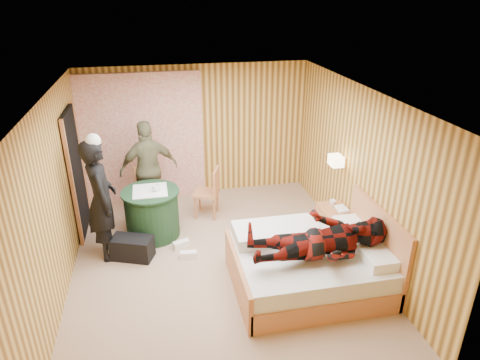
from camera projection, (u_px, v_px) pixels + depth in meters
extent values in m
cube|color=tan|center=(219.00, 262.00, 6.36)|extent=(4.20, 5.00, 0.01)
cube|color=silver|center=(215.00, 96.00, 5.33)|extent=(4.20, 5.00, 0.01)
cube|color=#EFC15C|center=(197.00, 131.00, 8.08)|extent=(4.20, 0.02, 2.50)
cube|color=#EFC15C|center=(55.00, 200.00, 5.45)|extent=(0.02, 5.00, 2.50)
cube|color=#EFC15C|center=(360.00, 174.00, 6.23)|extent=(0.02, 5.00, 2.50)
cube|color=white|center=(143.00, 139.00, 7.85)|extent=(2.20, 0.08, 2.40)
cube|color=black|center=(76.00, 174.00, 6.81)|extent=(0.06, 0.90, 2.05)
cylinder|color=gold|center=(341.00, 160.00, 6.59)|extent=(0.18, 0.04, 0.04)
cube|color=#FFE6B2|center=(336.00, 160.00, 6.58)|extent=(0.18, 0.24, 0.16)
cube|color=tan|center=(308.00, 276.00, 5.81)|extent=(1.95, 1.56, 0.29)
cube|color=silver|center=(309.00, 260.00, 5.70)|extent=(1.89, 1.50, 0.24)
cube|color=tan|center=(238.00, 277.00, 5.58)|extent=(0.06, 1.56, 0.55)
cube|color=tan|center=(376.00, 244.00, 5.83)|extent=(0.06, 1.56, 1.07)
cube|color=white|center=(377.00, 257.00, 5.43)|extent=(0.37, 0.54, 0.14)
cube|color=white|center=(351.00, 228.00, 6.10)|extent=(0.37, 0.54, 0.14)
cube|color=silver|center=(276.00, 232.00, 5.94)|extent=(1.17, 0.58, 0.18)
cube|color=tan|center=(334.00, 225.00, 6.78)|extent=(0.42, 0.58, 0.58)
cube|color=tan|center=(335.00, 215.00, 6.70)|extent=(0.44, 0.60, 0.03)
cylinder|color=#1D3F22|center=(152.00, 214.00, 6.91)|extent=(0.85, 0.85, 0.78)
cylinder|color=#1D3F22|center=(150.00, 192.00, 6.75)|extent=(0.92, 0.92, 0.03)
cube|color=white|center=(150.00, 191.00, 6.74)|extent=(0.66, 0.66, 0.01)
cube|color=tan|center=(151.00, 194.00, 7.46)|extent=(0.55, 0.55, 0.05)
cube|color=tan|center=(146.00, 177.00, 7.50)|extent=(0.40, 0.19, 0.46)
cylinder|color=tan|center=(147.00, 212.00, 7.34)|extent=(0.04, 0.04, 0.43)
cylinder|color=tan|center=(157.00, 199.00, 7.77)|extent=(0.04, 0.04, 0.43)
cube|color=tan|center=(206.00, 193.00, 7.50)|extent=(0.52, 0.52, 0.05)
cube|color=tan|center=(216.00, 181.00, 7.38)|extent=(0.17, 0.40, 0.45)
cylinder|color=tan|center=(200.00, 200.00, 7.76)|extent=(0.04, 0.04, 0.42)
cylinder|color=tan|center=(214.00, 210.00, 7.42)|extent=(0.04, 0.04, 0.42)
cube|color=black|center=(132.00, 248.00, 6.40)|extent=(0.68, 0.52, 0.34)
cube|color=white|center=(181.00, 244.00, 6.70)|extent=(0.27, 0.18, 0.11)
cube|color=white|center=(189.00, 255.00, 6.44)|extent=(0.25, 0.12, 0.11)
imported|color=black|center=(101.00, 200.00, 6.18)|extent=(0.56, 0.75, 1.85)
imported|color=#6C6A48|center=(149.00, 169.00, 7.40)|extent=(1.08, 0.62, 1.72)
imported|color=#630F09|center=(321.00, 231.00, 5.31)|extent=(0.86, 0.67, 1.77)
imported|color=white|center=(337.00, 210.00, 6.61)|extent=(0.18, 0.23, 0.02)
imported|color=white|center=(337.00, 209.00, 6.60)|extent=(0.18, 0.23, 0.02)
imported|color=white|center=(332.00, 203.00, 6.76)|extent=(0.12, 0.12, 0.09)
imported|color=white|center=(156.00, 188.00, 6.69)|extent=(0.13, 0.13, 0.10)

